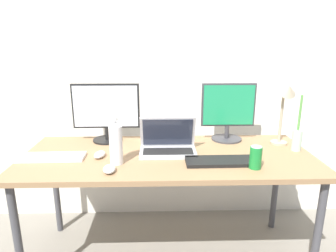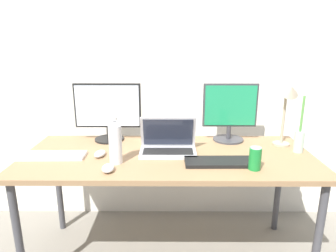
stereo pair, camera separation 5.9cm
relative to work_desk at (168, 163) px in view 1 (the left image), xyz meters
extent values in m
cube|color=silver|center=(0.00, 0.59, 0.62)|extent=(7.00, 0.08, 2.60)
cylinder|color=#424247|center=(-0.83, -0.31, -0.32)|extent=(0.04, 0.04, 0.71)
cylinder|color=#424247|center=(0.83, -0.31, -0.32)|extent=(0.04, 0.04, 0.71)
cylinder|color=#424247|center=(-0.83, 0.31, -0.32)|extent=(0.04, 0.04, 0.71)
cylinder|color=#424247|center=(0.83, 0.31, -0.32)|extent=(0.04, 0.04, 0.71)
cube|color=#93704C|center=(0.00, 0.00, 0.05)|extent=(1.78, 0.74, 0.03)
cylinder|color=black|center=(-0.42, 0.27, 0.07)|extent=(0.20, 0.20, 0.01)
cylinder|color=black|center=(-0.42, 0.27, 0.11)|extent=(0.03, 0.03, 0.08)
cube|color=black|center=(-0.42, 0.27, 0.31)|extent=(0.46, 0.02, 0.30)
cube|color=silver|center=(-0.42, 0.26, 0.31)|extent=(0.43, 0.01, 0.28)
cylinder|color=#38383D|center=(0.42, 0.27, 0.07)|extent=(0.21, 0.21, 0.01)
cylinder|color=#38383D|center=(0.42, 0.27, 0.12)|extent=(0.03, 0.03, 0.09)
cube|color=#38383D|center=(0.42, 0.27, 0.31)|extent=(0.37, 0.02, 0.30)
cube|color=#1E8C59|center=(0.42, 0.26, 0.31)|extent=(0.35, 0.01, 0.27)
cube|color=#B7B7BC|center=(0.00, 0.01, 0.07)|extent=(0.35, 0.21, 0.02)
cube|color=black|center=(0.00, -0.01, 0.08)|extent=(0.31, 0.12, 0.00)
cube|color=#B7B7BC|center=(0.00, 0.08, 0.18)|extent=(0.35, 0.07, 0.20)
cube|color=#232838|center=(0.00, 0.07, 0.18)|extent=(0.31, 0.06, 0.18)
cube|color=black|center=(0.30, -0.15, 0.07)|extent=(0.41, 0.15, 0.02)
cube|color=white|center=(-0.70, -0.06, 0.07)|extent=(0.40, 0.13, 0.02)
ellipsoid|color=silver|center=(-0.32, -0.26, 0.08)|extent=(0.07, 0.11, 0.04)
ellipsoid|color=silver|center=(-0.41, -0.04, 0.08)|extent=(0.08, 0.11, 0.03)
cylinder|color=silver|center=(-0.30, -0.14, 0.17)|extent=(0.07, 0.07, 0.22)
cone|color=silver|center=(-0.30, -0.14, 0.30)|extent=(0.07, 0.07, 0.03)
cylinder|color=white|center=(-0.30, -0.14, 0.32)|extent=(0.03, 0.03, 0.02)
cylinder|color=#197F33|center=(0.47, -0.23, 0.12)|extent=(0.07, 0.07, 0.12)
cylinder|color=silver|center=(0.47, -0.23, 0.18)|extent=(0.06, 0.06, 0.00)
cylinder|color=#B2D1B7|center=(0.82, 0.04, 0.13)|extent=(0.06, 0.06, 0.13)
cylinder|color=#519342|center=(0.82, 0.04, 0.31)|extent=(0.01, 0.01, 0.22)
cylinder|color=tan|center=(0.76, 0.18, 0.07)|extent=(0.11, 0.11, 0.01)
cylinder|color=tan|center=(0.76, 0.18, 0.24)|extent=(0.02, 0.02, 0.34)
cone|color=tan|center=(0.76, 0.12, 0.44)|extent=(0.11, 0.12, 0.11)
camera|label=1|loc=(-0.05, -1.73, 0.73)|focal=32.00mm
camera|label=2|loc=(0.01, -1.73, 0.73)|focal=32.00mm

